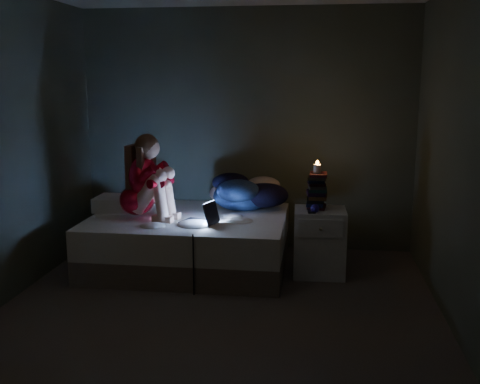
% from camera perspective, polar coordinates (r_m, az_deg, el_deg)
% --- Properties ---
extents(floor, '(3.60, 3.80, 0.02)m').
position_cam_1_polar(floor, '(4.64, -2.33, -12.31)').
color(floor, '#514A45').
rests_on(floor, ground).
extents(wall_back, '(3.60, 0.02, 2.60)m').
position_cam_1_polar(wall_back, '(6.16, 0.69, 6.25)').
color(wall_back, '#394132').
rests_on(wall_back, ground).
extents(wall_front, '(3.60, 0.02, 2.60)m').
position_cam_1_polar(wall_front, '(2.46, -10.39, -1.94)').
color(wall_front, '#394132').
rests_on(wall_front, ground).
extents(wall_right, '(0.02, 3.80, 2.60)m').
position_cam_1_polar(wall_right, '(4.35, 21.74, 3.23)').
color(wall_right, '#394132').
rests_on(wall_right, ground).
extents(bed, '(1.90, 1.43, 0.52)m').
position_cam_1_polar(bed, '(5.66, -5.19, -5.00)').
color(bed, beige).
rests_on(bed, ground).
extents(pillow, '(0.50, 0.36, 0.14)m').
position_cam_1_polar(pillow, '(5.91, -11.96, -1.15)').
color(pillow, beige).
rests_on(pillow, bed).
extents(woman, '(0.57, 0.43, 0.83)m').
position_cam_1_polar(woman, '(5.52, -10.48, 1.63)').
color(woman, maroon).
rests_on(woman, bed).
extents(laptop, '(0.38, 0.32, 0.23)m').
position_cam_1_polar(laptop, '(5.27, -4.22, -1.99)').
color(laptop, black).
rests_on(laptop, bed).
extents(clothes_pile, '(0.80, 0.73, 0.38)m').
position_cam_1_polar(clothes_pile, '(5.85, 0.22, 0.18)').
color(clothes_pile, navy).
rests_on(clothes_pile, bed).
extents(nightstand, '(0.50, 0.44, 0.64)m').
position_cam_1_polar(nightstand, '(5.45, 8.04, -5.05)').
color(nightstand, silver).
rests_on(nightstand, ground).
extents(book_stack, '(0.19, 0.25, 0.34)m').
position_cam_1_polar(book_stack, '(5.37, 7.77, 0.07)').
color(book_stack, black).
rests_on(book_stack, nightstand).
extents(candle, '(0.07, 0.07, 0.08)m').
position_cam_1_polar(candle, '(5.33, 7.83, 2.26)').
color(candle, beige).
rests_on(candle, book_stack).
extents(phone, '(0.08, 0.14, 0.01)m').
position_cam_1_polar(phone, '(5.26, 7.21, -1.95)').
color(phone, black).
rests_on(phone, nightstand).
extents(blue_orb, '(0.08, 0.08, 0.08)m').
position_cam_1_polar(blue_orb, '(5.23, 7.55, -1.65)').
color(blue_orb, navy).
rests_on(blue_orb, nightstand).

